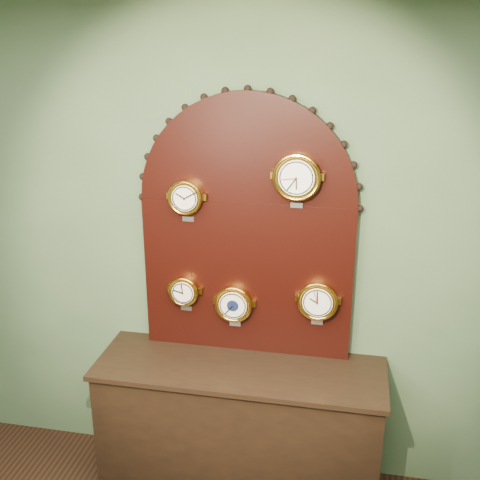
% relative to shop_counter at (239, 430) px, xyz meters
% --- Properties ---
extents(wall_back, '(4.00, 0.00, 4.00)m').
position_rel_shop_counter_xyz_m(wall_back, '(0.00, 0.27, 1.00)').
color(wall_back, '#445B3E').
rests_on(wall_back, ground).
extents(shop_counter, '(1.60, 0.50, 0.80)m').
position_rel_shop_counter_xyz_m(shop_counter, '(0.00, 0.00, 0.00)').
color(shop_counter, black).
rests_on(shop_counter, ground_plane).
extents(display_board, '(1.26, 0.06, 1.53)m').
position_rel_shop_counter_xyz_m(display_board, '(0.00, 0.22, 1.23)').
color(display_board, black).
rests_on(display_board, shop_counter).
extents(roman_clock, '(0.19, 0.08, 0.25)m').
position_rel_shop_counter_xyz_m(roman_clock, '(-0.33, 0.15, 1.36)').
color(roman_clock, gold).
rests_on(roman_clock, display_board).
extents(arabic_clock, '(0.25, 0.08, 0.30)m').
position_rel_shop_counter_xyz_m(arabic_clock, '(0.28, 0.15, 1.50)').
color(arabic_clock, gold).
rests_on(arabic_clock, display_board).
extents(hygrometer, '(0.18, 0.08, 0.23)m').
position_rel_shop_counter_xyz_m(hygrometer, '(-0.36, 0.15, 0.80)').
color(hygrometer, gold).
rests_on(hygrometer, display_board).
extents(barometer, '(0.22, 0.08, 0.27)m').
position_rel_shop_counter_xyz_m(barometer, '(-0.06, 0.15, 0.74)').
color(barometer, gold).
rests_on(barometer, display_board).
extents(tide_clock, '(0.23, 0.08, 0.28)m').
position_rel_shop_counter_xyz_m(tide_clock, '(0.41, 0.15, 0.81)').
color(tide_clock, gold).
rests_on(tide_clock, display_board).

